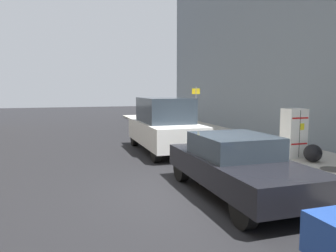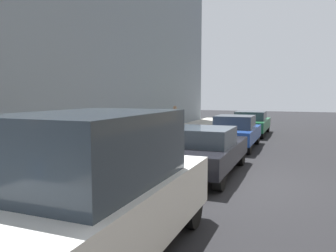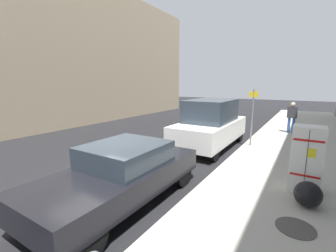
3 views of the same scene
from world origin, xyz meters
name	(u,v)px [view 3 (image 3 of 3)]	position (x,y,z in m)	size (l,w,h in m)	color
ground_plane	(110,185)	(0.00, 0.00, 0.00)	(80.00, 80.00, 0.00)	black
sidewalk_slab	(284,239)	(-4.41, 0.00, 0.07)	(4.35, 44.00, 0.14)	#B2ADA0
discarded_refrigerator	(306,159)	(-4.64, -2.19, 0.98)	(0.71, 0.59, 1.67)	white
manhole_cover	(295,228)	(-4.57, -0.35, 0.15)	(0.70, 0.70, 0.02)	#47443F
street_sign_post	(252,115)	(-2.55, -5.90, 1.51)	(0.36, 0.07, 2.44)	slate
trash_bag	(308,194)	(-4.73, -1.36, 0.43)	(0.57, 0.57, 0.57)	black
pedestrian_walking_far	(292,115)	(-3.86, -9.76, 1.13)	(0.49, 0.23, 1.70)	#2D5193
parked_van_white	(211,124)	(-0.94, -5.19, 1.05)	(1.96, 4.65, 2.13)	silver
parked_sedan_dark	(121,173)	(-0.94, 0.47, 0.74)	(1.88, 4.41, 1.41)	black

